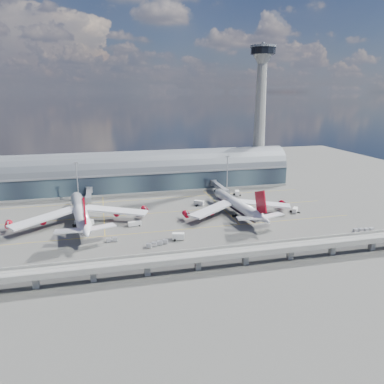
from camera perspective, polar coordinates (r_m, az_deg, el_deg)
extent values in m
plane|color=#474744|center=(200.70, -3.11, -4.82)|extent=(500.00, 500.00, 0.00)
cube|color=gold|center=(191.49, -2.55, -5.81)|extent=(200.00, 0.25, 0.01)
cube|color=gold|center=(219.34, -4.10, -3.10)|extent=(200.00, 0.25, 0.01)
cube|color=gold|center=(247.69, -5.29, -1.00)|extent=(200.00, 0.25, 0.01)
cube|color=gold|center=(226.10, -13.32, -2.92)|extent=(0.25, 80.00, 0.01)
cube|color=gold|center=(236.58, 3.86, -1.74)|extent=(0.25, 80.00, 0.01)
cube|color=#1F2935|center=(272.82, -6.22, 1.98)|extent=(200.00, 28.00, 14.00)
cylinder|color=slate|center=(271.34, -6.26, 3.42)|extent=(200.00, 28.00, 28.00)
cube|color=gray|center=(257.76, -5.84, 2.82)|extent=(200.00, 1.00, 1.20)
cube|color=gray|center=(274.32, -6.19, 0.68)|extent=(200.00, 30.00, 1.20)
cube|color=gray|center=(300.96, 9.91, 2.49)|extent=(18.00, 18.00, 8.00)
cone|color=gray|center=(295.00, 10.27, 10.28)|extent=(10.00, 10.00, 90.00)
cone|color=gray|center=(295.09, 10.72, 19.41)|extent=(16.00, 16.00, 8.00)
cylinder|color=black|center=(295.55, 10.77, 20.38)|extent=(18.00, 18.00, 5.00)
cylinder|color=slate|center=(295.86, 10.80, 20.95)|extent=(19.00, 19.00, 1.50)
cylinder|color=gray|center=(296.02, 10.82, 21.24)|extent=(2.40, 2.40, 3.00)
cube|color=gray|center=(148.89, 0.90, -9.81)|extent=(220.00, 8.50, 1.20)
cube|color=gray|center=(144.92, 1.32, -10.05)|extent=(220.00, 0.40, 1.20)
cube|color=gray|center=(151.96, 0.52, -8.82)|extent=(220.00, 0.40, 1.20)
cube|color=gray|center=(147.30, 1.06, -9.81)|extent=(220.00, 0.12, 0.12)
cube|color=gray|center=(149.93, 0.76, -9.35)|extent=(220.00, 0.12, 0.12)
cube|color=gray|center=(148.30, -22.72, -12.45)|extent=(2.20, 2.20, 5.00)
cube|color=gray|center=(146.22, -14.80, -12.13)|extent=(2.20, 2.20, 5.00)
cube|color=gray|center=(146.85, -6.83, -11.59)|extent=(2.20, 2.20, 5.00)
cube|color=gray|center=(150.17, 0.90, -10.84)|extent=(2.20, 2.20, 5.00)
cube|color=gray|center=(156.00, 8.13, -9.97)|extent=(2.20, 2.20, 5.00)
cube|color=gray|center=(164.08, 14.71, -9.04)|extent=(2.20, 2.20, 5.00)
cube|color=gray|center=(174.09, 20.57, -8.10)|extent=(2.20, 2.20, 5.00)
cube|color=gray|center=(185.72, 25.73, -7.21)|extent=(2.20, 2.20, 5.00)
cylinder|color=gray|center=(247.44, -17.06, 1.37)|extent=(0.70, 0.70, 25.00)
cube|color=gray|center=(244.91, -17.29, 4.25)|extent=(3.00, 0.40, 1.00)
cylinder|color=gray|center=(261.06, 5.39, 2.65)|extent=(0.70, 0.70, 25.00)
cube|color=gray|center=(258.67, 5.46, 5.40)|extent=(3.00, 0.40, 1.00)
cylinder|color=white|center=(207.43, -16.67, -2.84)|extent=(13.48, 57.63, 6.90)
cone|color=white|center=(238.01, -17.25, -0.62)|extent=(7.86, 9.37, 6.90)
cone|color=white|center=(174.99, -15.84, -5.80)|extent=(8.35, 13.66, 6.90)
cube|color=#A80718|center=(175.32, -16.13, -2.83)|extent=(2.24, 12.90, 14.29)
cube|color=white|center=(205.50, -21.63, -3.70)|extent=(33.52, 26.87, 2.79)
cube|color=white|center=(207.35, -11.63, -2.77)|extent=(35.54, 20.70, 2.79)
cylinder|color=#A80718|center=(208.17, -21.76, -4.05)|extent=(4.05, 5.76, 3.45)
cylinder|color=#A80718|center=(209.41, -26.15, -4.42)|extent=(4.05, 5.76, 3.45)
cylinder|color=#A80718|center=(210.06, -11.52, -3.08)|extent=(4.05, 5.76, 3.45)
cylinder|color=#A80718|center=(212.90, -7.25, -2.65)|extent=(4.05, 5.76, 3.45)
cylinder|color=gray|center=(228.18, -16.96, -2.59)|extent=(0.54, 0.54, 3.24)
cylinder|color=gray|center=(204.75, -17.44, -4.63)|extent=(0.65, 0.65, 3.24)
cylinder|color=gray|center=(205.11, -15.51, -4.45)|extent=(0.65, 0.65, 3.24)
cylinder|color=black|center=(205.09, -17.41, -4.90)|extent=(2.54, 1.88, 1.62)
cylinder|color=black|center=(205.44, -15.49, -4.72)|extent=(2.54, 1.88, 1.62)
cylinder|color=white|center=(215.51, 6.84, -1.83)|extent=(10.61, 49.61, 5.91)
cone|color=white|center=(239.67, 3.94, -0.03)|extent=(6.66, 8.68, 5.91)
cone|color=white|center=(190.37, 10.77, -4.01)|extent=(7.06, 12.74, 5.91)
cube|color=#A80718|center=(190.56, 10.43, -1.53)|extent=(1.88, 12.20, 13.49)
cube|color=white|center=(207.63, 3.11, -2.63)|extent=(30.13, 23.76, 2.52)
cube|color=white|center=(221.34, 10.78, -1.76)|extent=(31.52, 19.29, 2.52)
cylinder|color=black|center=(215.98, 6.82, -2.24)|extent=(9.24, 44.50, 5.02)
cylinder|color=#A80718|center=(209.77, 2.74, -2.96)|extent=(3.73, 5.38, 3.26)
cylinder|color=#A80718|center=(205.09, -0.94, -3.37)|extent=(3.73, 5.38, 3.26)
cylinder|color=#A80718|center=(223.83, 10.63, -2.05)|extent=(3.73, 5.38, 3.26)
cylinder|color=#A80718|center=(231.05, 13.68, -1.69)|extent=(3.73, 5.38, 3.26)
cylinder|color=gray|center=(231.82, 4.92, -1.72)|extent=(0.51, 0.51, 3.06)
cylinder|color=gray|center=(211.99, 6.49, -3.37)|extent=(0.61, 0.61, 3.06)
cylinder|color=gray|center=(214.80, 8.06, -3.18)|extent=(0.61, 0.61, 3.06)
cylinder|color=black|center=(212.29, 6.48, -3.62)|extent=(2.38, 1.74, 1.53)
cylinder|color=black|center=(215.10, 8.05, -3.42)|extent=(2.38, 1.74, 1.53)
cube|color=gray|center=(245.96, -15.46, -0.35)|extent=(3.00, 24.00, 3.00)
cube|color=gray|center=(234.39, -15.52, -1.10)|extent=(3.60, 3.60, 3.40)
cylinder|color=gray|center=(257.58, -15.41, 0.33)|extent=(4.40, 4.40, 4.00)
cylinder|color=gray|center=(235.35, -15.46, -1.92)|extent=(0.50, 0.50, 3.40)
cylinder|color=black|center=(235.73, -15.44, -2.24)|extent=(1.40, 0.80, 0.80)
cube|color=gray|center=(255.88, 4.20, 0.75)|extent=(3.00, 28.00, 3.00)
cube|color=gray|center=(243.04, 5.22, -0.04)|extent=(3.60, 3.60, 3.40)
cylinder|color=gray|center=(268.83, 3.28, 1.46)|extent=(4.40, 4.40, 4.00)
cylinder|color=gray|center=(243.97, 5.20, -0.84)|extent=(0.50, 0.50, 3.40)
cylinder|color=black|center=(244.34, 5.19, -1.14)|extent=(1.40, 0.80, 0.80)
cube|color=silver|center=(206.97, -15.51, -4.31)|extent=(5.82, 6.50, 2.45)
cylinder|color=black|center=(208.83, -15.12, -4.42)|extent=(2.37, 2.14, 0.85)
cylinder|color=black|center=(205.83, -15.86, -4.76)|extent=(2.37, 2.14, 0.85)
cube|color=silver|center=(178.69, -2.10, -6.73)|extent=(6.20, 3.93, 2.98)
cylinder|color=black|center=(179.92, -1.56, -7.03)|extent=(1.69, 3.03, 1.03)
cylinder|color=black|center=(178.46, -2.63, -7.23)|extent=(1.69, 3.03, 1.03)
cube|color=silver|center=(198.65, -8.71, -4.77)|extent=(7.05, 2.64, 2.24)
cylinder|color=black|center=(198.96, -8.07, -5.02)|extent=(0.98, 2.22, 0.77)
cylinder|color=black|center=(199.03, -9.34, -5.06)|extent=(0.98, 2.22, 0.77)
cube|color=silver|center=(225.94, 15.43, -2.66)|extent=(5.38, 6.07, 2.56)
cylinder|color=black|center=(226.98, 14.98, -2.84)|extent=(2.49, 2.20, 0.89)
cylinder|color=black|center=(225.59, 15.85, -3.02)|extent=(2.49, 2.20, 0.89)
cube|color=silver|center=(255.49, 6.89, -0.13)|extent=(4.13, 6.20, 2.96)
cylinder|color=black|center=(257.23, 6.64, -0.32)|extent=(3.02, 1.79, 1.02)
cylinder|color=black|center=(254.44, 7.13, -0.50)|extent=(3.02, 1.79, 1.02)
cube|color=silver|center=(231.65, 1.06, -1.64)|extent=(6.33, 5.84, 2.71)
cylinder|color=black|center=(233.56, 1.35, -1.81)|extent=(2.39, 2.60, 0.94)
cylinder|color=black|center=(230.44, 0.78, -2.04)|extent=(2.39, 2.60, 0.94)
cube|color=gray|center=(180.69, -12.54, -7.38)|extent=(2.72, 1.92, 0.32)
cube|color=#BABABF|center=(180.36, -12.56, -7.13)|extent=(2.28, 1.78, 1.62)
cube|color=gray|center=(180.92, -11.65, -7.30)|extent=(2.72, 1.92, 0.32)
cube|color=#BABABF|center=(180.60, -11.66, -7.05)|extent=(2.28, 1.78, 1.62)
cube|color=gray|center=(171.57, -6.60, -8.35)|extent=(3.05, 2.53, 0.33)
cube|color=#BABABF|center=(171.23, -6.61, -8.08)|extent=(2.61, 2.28, 1.63)
cube|color=gray|center=(172.76, -5.76, -8.15)|extent=(3.05, 2.53, 0.33)
cube|color=#BABABF|center=(172.42, -5.76, -7.88)|extent=(2.61, 2.28, 1.63)
cube|color=gray|center=(173.98, -4.93, -7.96)|extent=(3.05, 2.53, 0.33)
cube|color=#BABABF|center=(173.65, -4.93, -7.69)|extent=(2.61, 2.28, 1.63)
cube|color=gray|center=(175.25, -4.11, -7.77)|extent=(3.05, 2.53, 0.33)
cube|color=#BABABF|center=(174.92, -4.11, -7.50)|extent=(2.61, 2.28, 1.63)
cube|color=gray|center=(205.35, 23.64, -5.57)|extent=(2.81, 2.06, 0.33)
cube|color=#BABABF|center=(205.07, 23.66, -5.34)|extent=(2.36, 1.90, 1.63)
cube|color=gray|center=(206.75, 24.32, -5.51)|extent=(2.81, 2.06, 0.33)
cube|color=#BABABF|center=(206.47, 24.34, -5.28)|extent=(2.36, 1.90, 1.63)
cube|color=gray|center=(208.18, 24.99, -5.45)|extent=(2.81, 2.06, 0.33)
cube|color=#BABABF|center=(207.90, 25.01, -5.22)|extent=(2.36, 1.90, 1.63)
cube|color=gray|center=(209.64, 25.65, -5.39)|extent=(2.81, 2.06, 0.33)
cube|color=#BABABF|center=(209.37, 25.68, -5.16)|extent=(2.36, 1.90, 1.63)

